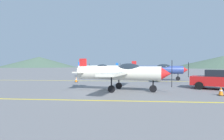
% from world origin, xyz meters
% --- Properties ---
extents(ground_plane, '(400.00, 400.00, 0.00)m').
position_xyz_m(ground_plane, '(0.00, 0.00, 0.00)').
color(ground_plane, slate).
extents(apron_line_near, '(80.00, 0.16, 0.01)m').
position_xyz_m(apron_line_near, '(0.00, -4.51, 0.01)').
color(apron_line_near, yellow).
rests_on(apron_line_near, ground_plane).
extents(apron_line_far, '(80.00, 0.16, 0.01)m').
position_xyz_m(apron_line_far, '(0.00, 7.67, 0.01)').
color(apron_line_far, yellow).
rests_on(apron_line_far, ground_plane).
extents(airplane_near, '(7.40, 8.44, 2.53)m').
position_xyz_m(airplane_near, '(1.54, -0.75, 1.42)').
color(airplane_near, silver).
rests_on(airplane_near, ground_plane).
extents(airplane_mid, '(7.30, 8.42, 2.53)m').
position_xyz_m(airplane_mid, '(6.14, 8.99, 1.42)').
color(airplane_mid, '#33478C').
rests_on(airplane_mid, ground_plane).
extents(airplane_far, '(7.39, 8.47, 2.53)m').
position_xyz_m(airplane_far, '(-2.85, 15.68, 1.42)').
color(airplane_far, silver).
rests_on(airplane_far, ground_plane).
extents(airplane_back, '(7.38, 8.47, 2.53)m').
position_xyz_m(airplane_back, '(-3.62, 28.15, 1.42)').
color(airplane_back, silver).
rests_on(airplane_back, ground_plane).
extents(car_sedan, '(4.64, 3.64, 1.62)m').
position_xyz_m(car_sedan, '(9.55, 0.64, 0.84)').
color(car_sedan, red).
rests_on(car_sedan, ground_plane).
extents(traffic_cone_front, '(0.36, 0.36, 0.59)m').
position_xyz_m(traffic_cone_front, '(-3.96, 5.82, 0.29)').
color(traffic_cone_front, black).
rests_on(traffic_cone_front, ground_plane).
extents(traffic_cone_side, '(0.36, 0.36, 0.59)m').
position_xyz_m(traffic_cone_side, '(8.09, -2.26, 0.29)').
color(traffic_cone_side, black).
rests_on(traffic_cone_side, ground_plane).
extents(hill_left, '(66.90, 66.90, 9.48)m').
position_xyz_m(hill_left, '(-77.00, 137.66, 4.74)').
color(hill_left, '#4C6651').
rests_on(hill_left, ground_plane).
extents(hill_centerleft, '(70.99, 70.99, 8.38)m').
position_xyz_m(hill_centerleft, '(68.38, 111.88, 4.19)').
color(hill_centerleft, '#4C6651').
rests_on(hill_centerleft, ground_plane).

